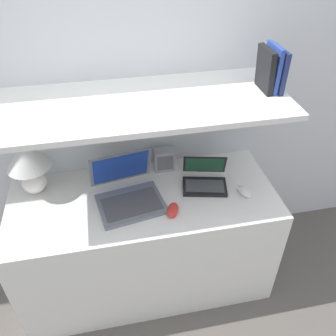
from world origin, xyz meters
TOP-DOWN VIEW (x-y plane):
  - ground_plane at (0.00, 0.00)m, footprint 12.00×12.00m
  - wall_back at (0.00, 0.68)m, footprint 6.00×0.05m
  - desk at (0.00, 0.31)m, footprint 1.45×0.62m
  - back_riser at (0.00, 0.64)m, footprint 1.45×0.04m
  - shelf at (0.00, 0.38)m, footprint 1.45×0.55m
  - table_lamp at (-0.57, 0.48)m, footprint 0.23×0.23m
  - laptop_large at (-0.08, 0.31)m, footprint 0.39×0.39m
  - laptop_small at (0.35, 0.35)m, footprint 0.28×0.26m
  - computer_mouse at (0.13, 0.16)m, footprint 0.09×0.12m
  - second_mouse at (0.54, 0.22)m, footprint 0.08×0.11m
  - router_box at (0.16, 0.53)m, footprint 0.12×0.08m
  - book_navy at (0.68, 0.38)m, footprint 0.02×0.17m
  - book_blue at (0.65, 0.38)m, footprint 0.02×0.15m
  - book_black at (0.62, 0.38)m, footprint 0.04×0.16m

SIDE VIEW (x-z plane):
  - ground_plane at x=0.00m, z-range 0.00..0.00m
  - desk at x=0.00m, z-range 0.00..0.71m
  - back_riser at x=0.00m, z-range 0.00..1.22m
  - computer_mouse at x=0.13m, z-range 0.71..0.74m
  - second_mouse at x=0.54m, z-range 0.71..0.74m
  - laptop_small at x=0.35m, z-range 0.67..0.82m
  - laptop_large at x=-0.08m, z-range 0.64..0.88m
  - router_box at x=0.16m, z-range 0.71..0.84m
  - table_lamp at x=-0.57m, z-range 0.75..1.07m
  - wall_back at x=0.00m, z-range 0.00..2.40m
  - shelf at x=0.00m, z-range 1.22..1.24m
  - book_navy at x=0.68m, z-range 1.24..1.45m
  - book_black at x=0.62m, z-range 1.24..1.45m
  - book_blue at x=0.65m, z-range 1.24..1.46m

